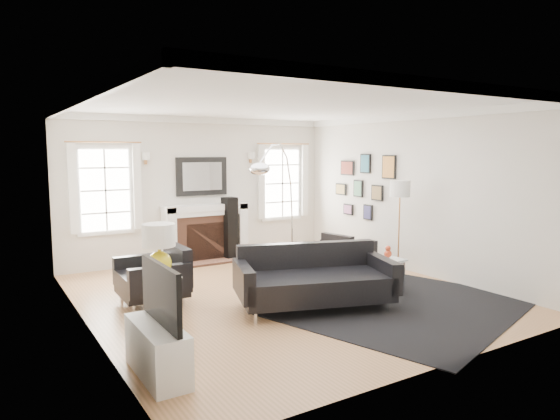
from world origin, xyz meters
TOP-DOWN VIEW (x-y plane):
  - floor at (0.00, 0.00)m, footprint 6.00×6.00m
  - back_wall at (0.00, 3.00)m, footprint 5.50×0.04m
  - front_wall at (0.00, -3.00)m, footprint 5.50×0.04m
  - left_wall at (-2.75, 0.00)m, footprint 0.04×6.00m
  - right_wall at (2.75, 0.00)m, footprint 0.04×6.00m
  - ceiling at (0.00, 0.00)m, footprint 5.50×6.00m
  - crown_molding at (0.00, 0.00)m, footprint 5.50×6.00m
  - fireplace at (0.00, 2.79)m, footprint 1.70×0.69m
  - mantel_mirror at (0.00, 2.95)m, footprint 1.05×0.07m
  - window_left at (-1.85, 2.95)m, footprint 1.24×0.15m
  - window_right at (1.85, 2.95)m, footprint 1.24×0.15m
  - gallery_wall at (2.72, 1.30)m, footprint 0.04×1.73m
  - tv_unit at (-2.44, -1.70)m, footprint 0.35×1.00m
  - area_rug at (1.15, -1.40)m, footprint 3.95×3.60m
  - sofa at (0.06, -0.74)m, footprint 2.32×1.57m
  - armchair_left at (-1.73, 0.56)m, footprint 0.90×0.99m
  - armchair_right at (1.93, 0.83)m, footprint 0.84×0.91m
  - coffee_table at (0.49, -0.42)m, footprint 0.88×0.88m
  - side_table_left at (-1.81, 0.15)m, footprint 0.46×0.46m
  - nesting_table at (1.44, -0.75)m, footprint 0.47×0.39m
  - gourd_lamp at (-1.81, 0.15)m, footprint 0.43×0.43m
  - orange_vase at (1.44, -0.75)m, footprint 0.12×0.12m
  - arc_floor_lamp at (0.62, 1.12)m, footprint 1.67×1.54m
  - stick_floor_lamp at (2.20, -0.21)m, footprint 0.34×0.34m
  - speaker_tower at (0.45, 2.65)m, footprint 0.28×0.28m

SIDE VIEW (x-z plane):
  - floor at x=0.00m, z-range 0.00..0.00m
  - area_rug at x=1.15m, z-range 0.00..0.01m
  - armchair_right at x=1.93m, z-range 0.03..0.57m
  - tv_unit at x=-2.44m, z-range -0.22..0.87m
  - coffee_table at x=0.49m, z-range 0.16..0.56m
  - armchair_left at x=-1.73m, z-range 0.04..0.70m
  - sofa at x=0.06m, z-range 0.03..0.72m
  - side_table_left at x=-1.81m, z-range 0.15..0.65m
  - nesting_table at x=1.44m, z-range 0.14..0.66m
  - fireplace at x=0.00m, z-range -0.01..1.10m
  - orange_vase at x=1.44m, z-range 0.52..0.71m
  - speaker_tower at x=0.45m, z-range 0.00..1.24m
  - gourd_lamp at x=-1.81m, z-range 0.55..1.24m
  - arc_floor_lamp at x=0.62m, z-range 0.10..2.46m
  - back_wall at x=0.00m, z-range 0.00..2.80m
  - front_wall at x=0.00m, z-range 0.00..2.80m
  - left_wall at x=-2.75m, z-range 0.00..2.80m
  - right_wall at x=2.75m, z-range 0.00..2.80m
  - stick_floor_lamp at x=2.20m, z-range 0.61..2.27m
  - window_left at x=-1.85m, z-range 0.65..2.27m
  - window_right at x=1.85m, z-range 0.65..2.27m
  - gallery_wall at x=2.72m, z-range 0.89..2.18m
  - mantel_mirror at x=0.00m, z-range 1.27..2.02m
  - crown_molding at x=0.00m, z-range 2.68..2.80m
  - ceiling at x=0.00m, z-range 2.79..2.81m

